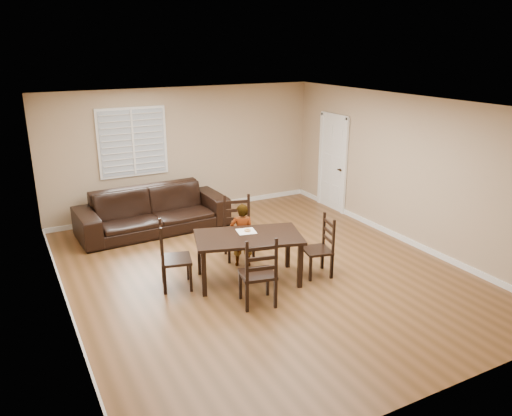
{
  "coord_description": "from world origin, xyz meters",
  "views": [
    {
      "loc": [
        -3.54,
        -6.53,
        3.54
      ],
      "look_at": [
        0.05,
        0.29,
        1.0
      ],
      "focal_mm": 35.0,
      "sensor_mm": 36.0,
      "label": 1
    }
  ],
  "objects_px": {
    "chair_near": "(238,228)",
    "child": "(242,235)",
    "chair_right": "(324,248)",
    "sofa": "(153,210)",
    "chair_far": "(260,277)",
    "dining_table": "(248,241)",
    "donut": "(247,230)",
    "chair_left": "(167,259)"
  },
  "relations": [
    {
      "from": "chair_far",
      "to": "donut",
      "type": "bearing_deg",
      "value": -95.09
    },
    {
      "from": "chair_right",
      "to": "sofa",
      "type": "bearing_deg",
      "value": -137.42
    },
    {
      "from": "donut",
      "to": "chair_left",
      "type": "bearing_deg",
      "value": 171.67
    },
    {
      "from": "dining_table",
      "to": "chair_near",
      "type": "distance_m",
      "value": 1.05
    },
    {
      "from": "chair_near",
      "to": "donut",
      "type": "distance_m",
      "value": 0.9
    },
    {
      "from": "chair_near",
      "to": "child",
      "type": "bearing_deg",
      "value": -91.04
    },
    {
      "from": "dining_table",
      "to": "sofa",
      "type": "distance_m",
      "value": 2.92
    },
    {
      "from": "chair_near",
      "to": "sofa",
      "type": "xyz_separation_m",
      "value": [
        -0.96,
        1.84,
        -0.07
      ]
    },
    {
      "from": "dining_table",
      "to": "donut",
      "type": "bearing_deg",
      "value": 83.66
    },
    {
      "from": "dining_table",
      "to": "donut",
      "type": "relative_size",
      "value": 17.66
    },
    {
      "from": "dining_table",
      "to": "sofa",
      "type": "relative_size",
      "value": 0.62
    },
    {
      "from": "sofa",
      "to": "chair_near",
      "type": "bearing_deg",
      "value": -65.03
    },
    {
      "from": "chair_near",
      "to": "child",
      "type": "distance_m",
      "value": 0.46
    },
    {
      "from": "chair_left",
      "to": "chair_right",
      "type": "height_order",
      "value": "chair_left"
    },
    {
      "from": "chair_left",
      "to": "child",
      "type": "xyz_separation_m",
      "value": [
        1.35,
        0.21,
        0.06
      ]
    },
    {
      "from": "chair_far",
      "to": "donut",
      "type": "xyz_separation_m",
      "value": [
        0.31,
        1.0,
        0.3
      ]
    },
    {
      "from": "dining_table",
      "to": "chair_right",
      "type": "relative_size",
      "value": 1.84
    },
    {
      "from": "chair_far",
      "to": "child",
      "type": "bearing_deg",
      "value": -94.14
    },
    {
      "from": "chair_near",
      "to": "chair_left",
      "type": "distance_m",
      "value": 1.61
    },
    {
      "from": "dining_table",
      "to": "chair_left",
      "type": "bearing_deg",
      "value": -179.76
    },
    {
      "from": "chair_right",
      "to": "sofa",
      "type": "relative_size",
      "value": 0.34
    },
    {
      "from": "chair_right",
      "to": "child",
      "type": "height_order",
      "value": "child"
    },
    {
      "from": "sofa",
      "to": "chair_right",
      "type": "bearing_deg",
      "value": -62.56
    },
    {
      "from": "chair_right",
      "to": "child",
      "type": "bearing_deg",
      "value": -119.44
    },
    {
      "from": "dining_table",
      "to": "chair_far",
      "type": "relative_size",
      "value": 1.71
    },
    {
      "from": "dining_table",
      "to": "chair_right",
      "type": "bearing_deg",
      "value": 0.42
    },
    {
      "from": "chair_near",
      "to": "sofa",
      "type": "height_order",
      "value": "chair_near"
    },
    {
      "from": "child",
      "to": "sofa",
      "type": "distance_m",
      "value": 2.43
    },
    {
      "from": "chair_near",
      "to": "child",
      "type": "xyz_separation_m",
      "value": [
        -0.13,
        -0.43,
        0.05
      ]
    },
    {
      "from": "chair_far",
      "to": "chair_left",
      "type": "relative_size",
      "value": 1.0
    },
    {
      "from": "chair_right",
      "to": "child",
      "type": "xyz_separation_m",
      "value": [
        -1.01,
        0.9,
        0.09
      ]
    },
    {
      "from": "chair_near",
      "to": "chair_far",
      "type": "height_order",
      "value": "chair_near"
    },
    {
      "from": "chair_far",
      "to": "chair_right",
      "type": "bearing_deg",
      "value": -148.91
    },
    {
      "from": "chair_left",
      "to": "dining_table",
      "type": "bearing_deg",
      "value": -92.1
    },
    {
      "from": "child",
      "to": "chair_far",
      "type": "bearing_deg",
      "value": 97.44
    },
    {
      "from": "dining_table",
      "to": "child",
      "type": "distance_m",
      "value": 0.6
    },
    {
      "from": "dining_table",
      "to": "donut",
      "type": "height_order",
      "value": "donut"
    },
    {
      "from": "child",
      "to": "sofa",
      "type": "relative_size",
      "value": 0.37
    },
    {
      "from": "dining_table",
      "to": "chair_near",
      "type": "bearing_deg",
      "value": 90.18
    },
    {
      "from": "chair_left",
      "to": "donut",
      "type": "height_order",
      "value": "chair_left"
    },
    {
      "from": "chair_left",
      "to": "sofa",
      "type": "bearing_deg",
      "value": 2.71
    },
    {
      "from": "chair_far",
      "to": "donut",
      "type": "distance_m",
      "value": 1.09
    }
  ]
}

